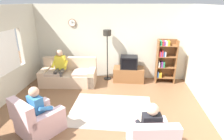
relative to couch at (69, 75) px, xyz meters
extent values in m
plane|color=brown|center=(1.39, -1.80, -0.31)|extent=(12.00, 12.00, 0.00)
cube|color=beige|center=(1.39, 0.86, 1.04)|extent=(6.20, 0.12, 2.70)
cylinder|color=brown|center=(0.01, 0.78, 1.74)|extent=(0.28, 0.03, 0.28)
cylinder|color=white|center=(0.01, 0.77, 1.74)|extent=(0.24, 0.01, 0.24)
cube|color=black|center=(0.01, 0.76, 1.77)|extent=(0.02, 0.01, 0.09)
cube|color=black|center=(0.05, 0.76, 1.74)|extent=(0.11, 0.01, 0.01)
cube|color=beige|center=(-1.47, 0.30, 1.09)|extent=(0.12, 1.10, 1.20)
cube|color=beige|center=(4.25, -1.80, 1.04)|extent=(0.12, 5.80, 2.70)
cube|color=tan|center=(0.00, -0.05, -0.10)|extent=(1.96, 0.98, 0.42)
cube|color=tan|center=(-0.02, 0.31, 0.35)|extent=(1.91, 0.34, 0.48)
cube|color=tan|center=(0.84, 0.01, -0.03)|extent=(0.28, 0.85, 0.56)
cube|color=tan|center=(-0.83, -0.11, -0.03)|extent=(0.28, 0.85, 0.56)
cube|color=tan|center=(0.51, -0.07, 0.16)|extent=(0.65, 0.72, 0.10)
cube|color=tan|center=(-0.49, -0.14, 0.16)|extent=(0.65, 0.72, 0.10)
cube|color=brown|center=(2.11, 0.45, -0.06)|extent=(1.10, 0.56, 0.52)
cube|color=black|center=(2.11, 0.71, -0.03)|extent=(1.10, 0.04, 0.03)
cube|color=black|center=(2.11, 0.43, 0.42)|extent=(0.60, 0.48, 0.44)
cube|color=black|center=(2.11, 0.19, 0.42)|extent=(0.50, 0.01, 0.36)
cube|color=brown|center=(3.10, 0.50, 0.46)|extent=(0.04, 0.36, 1.55)
cube|color=brown|center=(3.74, 0.50, 0.46)|extent=(0.04, 0.36, 1.55)
cube|color=brown|center=(3.42, 0.67, 0.46)|extent=(0.64, 0.02, 1.55)
cube|color=brown|center=(3.42, 0.50, -0.12)|extent=(0.60, 0.34, 0.02)
cube|color=#2D59A5|center=(3.16, 0.48, -0.01)|extent=(0.04, 0.28, 0.20)
cube|color=gold|center=(3.22, 0.48, -0.02)|extent=(0.05, 0.28, 0.17)
cube|color=gold|center=(3.27, 0.48, -0.02)|extent=(0.04, 0.28, 0.17)
cube|color=brown|center=(3.42, 0.50, 0.27)|extent=(0.60, 0.34, 0.02)
cube|color=silver|center=(3.17, 0.48, 0.37)|extent=(0.04, 0.28, 0.19)
cube|color=black|center=(3.22, 0.48, 0.37)|extent=(0.04, 0.28, 0.18)
cube|color=#72338C|center=(3.27, 0.48, 0.37)|extent=(0.06, 0.28, 0.19)
cube|color=#267F4C|center=(3.33, 0.48, 0.37)|extent=(0.06, 0.28, 0.19)
cube|color=brown|center=(3.42, 0.50, 0.66)|extent=(0.60, 0.34, 0.02)
cube|color=red|center=(3.17, 0.48, 0.76)|extent=(0.04, 0.28, 0.19)
cube|color=#72338C|center=(3.21, 0.48, 0.75)|extent=(0.04, 0.28, 0.17)
cube|color=red|center=(3.25, 0.48, 0.78)|extent=(0.04, 0.28, 0.22)
cube|color=#2D59A5|center=(3.30, 0.48, 0.75)|extent=(0.04, 0.28, 0.17)
cube|color=silver|center=(3.35, 0.48, 0.75)|extent=(0.04, 0.28, 0.16)
cube|color=brown|center=(3.42, 0.50, 1.04)|extent=(0.60, 0.34, 0.02)
cube|color=#267F4C|center=(3.17, 0.48, 1.13)|extent=(0.05, 0.28, 0.16)
cube|color=red|center=(3.24, 0.48, 1.13)|extent=(0.06, 0.28, 0.15)
cube|color=#72338C|center=(3.29, 0.48, 1.13)|extent=(0.04, 0.28, 0.14)
cube|color=silver|center=(3.35, 0.48, 1.13)|extent=(0.06, 0.28, 0.14)
cube|color=gold|center=(3.40, 0.48, 1.13)|extent=(0.03, 0.28, 0.14)
cube|color=gold|center=(3.44, 0.48, 1.13)|extent=(0.03, 0.28, 0.16)
cylinder|color=black|center=(1.31, 0.55, -0.30)|extent=(0.28, 0.28, 0.03)
cylinder|color=black|center=(1.31, 0.55, 0.54)|extent=(0.04, 0.04, 1.70)
cylinder|color=black|center=(1.31, 0.55, 1.44)|extent=(0.28, 0.28, 0.20)
cube|color=beige|center=(0.18, -2.59, -0.11)|extent=(1.13, 1.14, 0.40)
cube|color=beige|center=(-0.02, -2.90, 0.34)|extent=(0.77, 0.58, 0.50)
cube|color=beige|center=(-0.06, -2.41, -0.03)|extent=(0.60, 0.78, 0.56)
cube|color=beige|center=(0.44, -2.73, -0.03)|extent=(0.60, 0.78, 0.56)
cube|color=beige|center=(2.61, -3.37, 0.34)|extent=(0.82, 0.28, 0.50)
cube|color=beige|center=(2.26, -3.02, -0.03)|extent=(0.30, 0.82, 0.56)
cube|color=beige|center=(2.86, -2.94, -0.03)|extent=(0.30, 0.82, 0.56)
cube|color=#AD9E8E|center=(1.68, -1.59, -0.31)|extent=(2.20, 1.70, 0.01)
cube|color=yellow|center=(-0.27, 0.00, 0.47)|extent=(0.35, 0.22, 0.48)
sphere|color=tan|center=(-0.27, -0.01, 0.82)|extent=(0.22, 0.22, 0.22)
cylinder|color=#4C4742|center=(-0.16, -0.19, 0.23)|extent=(0.16, 0.39, 0.13)
cylinder|color=#4C4742|center=(-0.34, -0.20, 0.23)|extent=(0.16, 0.39, 0.13)
cylinder|color=#4C4742|center=(-0.15, -0.38, -0.05)|extent=(0.12, 0.12, 0.52)
cylinder|color=#4C4742|center=(-0.33, -0.39, -0.05)|extent=(0.12, 0.12, 0.52)
cylinder|color=yellow|center=(-0.05, -0.09, 0.45)|extent=(0.11, 0.34, 0.20)
cylinder|color=yellow|center=(-0.47, -0.12, 0.45)|extent=(0.11, 0.34, 0.20)
cube|color=#3372B2|center=(0.15, -2.63, 0.35)|extent=(0.39, 0.35, 0.48)
sphere|color=tan|center=(0.16, -2.62, 0.70)|extent=(0.22, 0.22, 0.22)
cylinder|color=#4C4742|center=(0.18, -2.42, 0.11)|extent=(0.31, 0.39, 0.13)
cylinder|color=#4C4742|center=(0.33, -2.52, 0.11)|extent=(0.31, 0.39, 0.13)
cylinder|color=#4C4742|center=(0.28, -2.26, -0.11)|extent=(0.15, 0.15, 0.40)
cylinder|color=#4C4742|center=(0.43, -2.36, -0.11)|extent=(0.15, 0.15, 0.40)
cylinder|color=#3372B2|center=(0.03, -2.43, 0.33)|extent=(0.25, 0.33, 0.20)
cylinder|color=#3372B2|center=(0.38, -2.66, 0.33)|extent=(0.25, 0.33, 0.20)
cube|color=black|center=(2.57, -3.05, 0.35)|extent=(0.36, 0.24, 0.48)
sphere|color=beige|center=(2.57, -3.04, 0.70)|extent=(0.22, 0.22, 0.22)
cylinder|color=black|center=(2.45, -2.87, 0.11)|extent=(0.18, 0.39, 0.13)
cylinder|color=black|center=(2.63, -2.85, 0.11)|extent=(0.18, 0.39, 0.13)
cylinder|color=black|center=(2.43, -2.68, -0.11)|extent=(0.12, 0.12, 0.40)
cylinder|color=black|center=(2.61, -2.66, -0.11)|extent=(0.12, 0.12, 0.40)
cylinder|color=black|center=(2.35, -2.98, 0.33)|extent=(0.13, 0.34, 0.20)
cylinder|color=black|center=(2.76, -2.92, 0.33)|extent=(0.13, 0.34, 0.20)
camera|label=1|loc=(2.14, -5.89, 2.48)|focal=29.60mm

